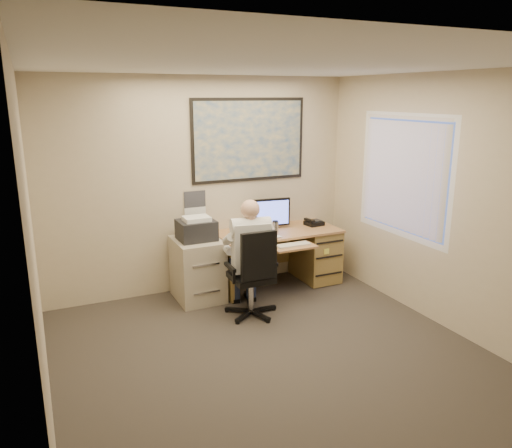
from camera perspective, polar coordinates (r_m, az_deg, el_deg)
name	(u,v)px	position (r m, az deg, el deg)	size (l,w,h in m)	color
room_shell	(285,227)	(4.33, 3.30, -0.37)	(4.00, 4.50, 2.70)	#332D27
desk	(299,249)	(6.75, 4.94, -2.91)	(1.60, 0.97, 1.14)	#B37F4C
world_map	(249,140)	(6.50, -0.79, 9.58)	(1.56, 0.03, 1.06)	#1E4C93
wall_calendar	(195,207)	(6.37, -6.98, 1.91)	(0.28, 0.01, 0.42)	white
window_blinds	(403,176)	(6.05, 16.48, 5.27)	(0.06, 1.40, 1.30)	beige
filing_cabinet	(197,264)	(6.18, -6.71, -4.53)	(0.55, 0.66, 1.05)	#B5A992
office_chair	(253,291)	(5.71, -0.36, -7.67)	(0.64, 0.64, 1.04)	black
person	(250,258)	(5.65, -0.71, -3.92)	(0.57, 0.81, 1.35)	silver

